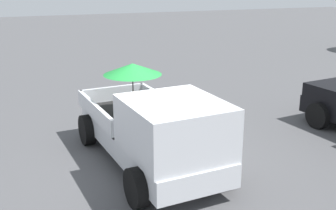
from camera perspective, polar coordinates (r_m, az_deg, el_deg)
The scene contains 2 objects.
ground_plane at distance 10.17m, azimuth -2.74°, elevation -7.75°, with size 80.00×80.00×0.00m, color #4C4C4F.
pickup_truck_main at distance 9.44m, azimuth -1.80°, elevation -3.29°, with size 5.21×2.64×2.20m.
Camera 1 is at (8.80, -2.77, 4.29)m, focal length 44.91 mm.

